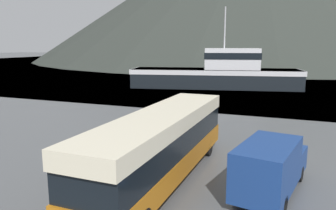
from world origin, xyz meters
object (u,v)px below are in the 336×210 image
(small_boat, at_px, (210,81))
(delivery_van, at_px, (271,166))
(fishing_boat, at_px, (218,73))
(storage_bin, at_px, (115,153))
(tour_bus, at_px, (162,143))

(small_boat, bearing_deg, delivery_van, -19.03)
(fishing_boat, xyz_separation_m, storage_bin, (2.03, -32.58, -1.34))
(fishing_boat, relative_size, small_boat, 3.46)
(delivery_van, distance_m, fishing_boat, 34.26)
(fishing_boat, relative_size, storage_bin, 16.68)
(delivery_van, height_order, fishing_boat, fishing_boat)
(tour_bus, height_order, storage_bin, tour_bus)
(delivery_van, bearing_deg, small_boat, 117.99)
(fishing_boat, distance_m, storage_bin, 32.67)
(fishing_boat, bearing_deg, storage_bin, 171.19)
(tour_bus, distance_m, delivery_van, 4.73)
(delivery_van, relative_size, fishing_boat, 0.23)
(tour_bus, relative_size, small_boat, 1.69)
(delivery_van, xyz_separation_m, storage_bin, (-7.52, 0.30, -0.47))
(delivery_van, distance_m, storage_bin, 7.54)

